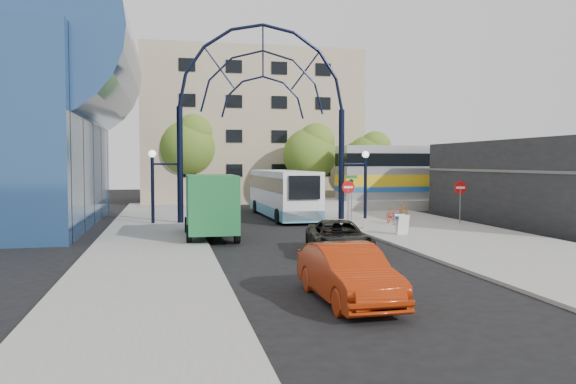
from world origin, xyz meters
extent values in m
plane|color=black|center=(0.00, 0.00, 0.00)|extent=(120.00, 120.00, 0.00)
cube|color=gray|center=(8.00, 4.00, 0.06)|extent=(8.00, 56.00, 0.12)
cube|color=gray|center=(-6.50, 6.00, 0.06)|extent=(5.00, 50.00, 0.12)
cylinder|color=black|center=(-5.00, 14.00, 3.50)|extent=(0.36, 0.36, 7.00)
cylinder|color=black|center=(5.00, 14.00, 3.50)|extent=(0.36, 0.36, 7.00)
cylinder|color=black|center=(-6.60, 14.00, 2.00)|extent=(0.20, 0.20, 4.00)
cylinder|color=black|center=(6.60, 14.00, 2.00)|extent=(0.20, 0.20, 4.00)
sphere|color=white|center=(-6.60, 14.00, 4.20)|extent=(0.44, 0.44, 0.44)
sphere|color=white|center=(6.60, 14.00, 4.20)|extent=(0.44, 0.44, 0.44)
cylinder|color=slate|center=(4.80, 12.00, 1.22)|extent=(0.06, 0.06, 2.20)
cylinder|color=red|center=(4.80, 12.00, 2.22)|extent=(0.80, 0.04, 0.80)
cube|color=white|center=(4.80, 11.97, 2.22)|extent=(0.55, 0.02, 0.12)
cylinder|color=slate|center=(11.00, 10.00, 1.22)|extent=(0.06, 0.06, 2.20)
cylinder|color=red|center=(11.00, 10.00, 2.22)|extent=(0.76, 0.04, 0.76)
cube|color=white|center=(11.00, 9.97, 2.22)|extent=(0.55, 0.02, 0.12)
cylinder|color=slate|center=(5.20, 12.60, 1.52)|extent=(0.05, 0.05, 2.80)
cube|color=#146626|center=(5.20, 12.60, 2.82)|extent=(0.70, 0.03, 0.18)
cube|color=#146626|center=(5.20, 12.60, 2.57)|extent=(0.03, 0.70, 0.18)
cube|color=white|center=(5.60, 5.80, 0.62)|extent=(0.55, 0.26, 0.99)
cube|color=white|center=(5.60, 6.15, 0.62)|extent=(0.55, 0.26, 0.99)
cube|color=#1E59A5|center=(5.60, 5.98, 0.95)|extent=(0.55, 0.42, 0.14)
cylinder|color=navy|center=(-12.00, 15.00, 10.00)|extent=(9.00, 16.00, 9.00)
cube|color=black|center=(16.00, 10.00, 2.50)|extent=(6.00, 16.00, 5.00)
cube|color=tan|center=(2.00, 35.00, 7.00)|extent=(20.00, 12.00, 14.00)
cube|color=gray|center=(20.00, 22.00, 0.40)|extent=(32.00, 5.00, 0.80)
cube|color=#B7B7BC|center=(20.00, 22.00, 2.90)|extent=(25.00, 3.00, 4.20)
cube|color=gold|center=(20.00, 22.00, 2.30)|extent=(25.10, 3.05, 0.90)
cube|color=black|center=(20.00, 22.00, 3.90)|extent=(25.05, 3.05, 1.00)
cube|color=#1E59A5|center=(20.00, 22.00, 1.60)|extent=(25.10, 3.05, 0.35)
cylinder|color=#382314|center=(6.00, 26.00, 1.26)|extent=(0.36, 0.36, 2.52)
sphere|color=#396019|center=(6.00, 26.00, 4.34)|extent=(4.48, 4.48, 4.48)
sphere|color=#396019|center=(6.50, 25.70, 5.46)|extent=(3.08, 3.08, 3.08)
cylinder|color=#382314|center=(-4.00, 30.00, 1.44)|extent=(0.36, 0.36, 2.88)
sphere|color=#396019|center=(-4.00, 30.00, 4.96)|extent=(5.12, 5.12, 5.12)
sphere|color=#396019|center=(-3.50, 29.70, 6.24)|extent=(3.52, 3.52, 3.52)
cylinder|color=#382314|center=(12.00, 28.00, 1.17)|extent=(0.36, 0.36, 2.34)
sphere|color=#396019|center=(12.00, 28.00, 4.03)|extent=(4.16, 4.16, 4.16)
sphere|color=#396019|center=(12.50, 27.70, 5.07)|extent=(2.86, 2.86, 2.86)
cube|color=white|center=(1.85, 17.11, 1.72)|extent=(2.73, 11.32, 2.84)
cube|color=#58A7C4|center=(1.85, 17.11, 0.54)|extent=(2.76, 11.32, 0.69)
cube|color=black|center=(1.85, 17.11, 2.30)|extent=(2.78, 11.10, 0.88)
cube|color=black|center=(1.96, 11.41, 2.25)|extent=(1.85, 0.18, 1.37)
cube|color=black|center=(1.73, 22.70, 1.57)|extent=(2.35, 0.22, 1.57)
cylinder|color=black|center=(0.55, 20.58, 0.47)|extent=(0.29, 0.95, 0.94)
cylinder|color=black|center=(3.00, 20.63, 0.47)|extent=(0.29, 0.95, 0.94)
cylinder|color=black|center=(0.71, 12.92, 0.47)|extent=(0.29, 0.95, 0.94)
cylinder|color=black|center=(3.15, 12.97, 0.47)|extent=(0.29, 0.95, 0.94)
cube|color=black|center=(-3.70, 9.44, 1.03)|extent=(2.19, 2.28, 2.06)
cube|color=black|center=(-3.68, 10.57, 1.45)|extent=(1.88, 0.12, 0.94)
cube|color=#1C6C34|center=(-3.73, 6.63, 1.78)|extent=(2.30, 4.34, 2.63)
cylinder|color=black|center=(-4.78, 9.17, 0.45)|extent=(0.25, 0.90, 0.90)
cylinder|color=black|center=(-2.62, 9.15, 0.45)|extent=(0.25, 0.90, 0.90)
cylinder|color=black|center=(-4.82, 5.51, 0.45)|extent=(0.25, 0.90, 0.90)
cylinder|color=black|center=(-2.67, 5.49, 0.45)|extent=(0.25, 0.90, 0.90)
imported|color=black|center=(0.92, 1.48, 0.68)|extent=(2.93, 5.16, 1.36)
imported|color=#972609|center=(-1.12, -5.87, 0.76)|extent=(1.74, 4.63, 1.51)
imported|color=red|center=(7.05, 10.74, 0.59)|extent=(0.77, 1.85, 0.95)
imported|color=orange|center=(9.00, 13.48, 0.57)|extent=(0.43, 1.50, 0.90)
camera|label=1|loc=(-5.76, -19.86, 3.68)|focal=35.00mm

